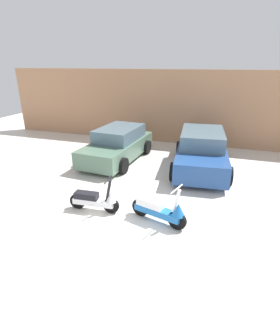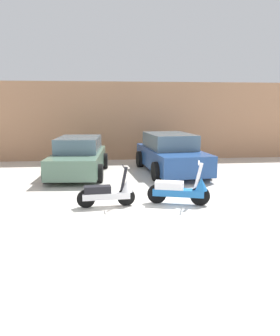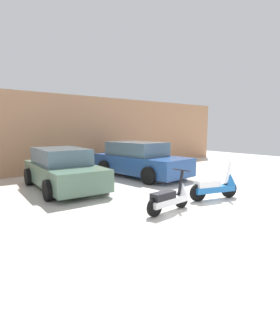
{
  "view_description": "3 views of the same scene",
  "coord_description": "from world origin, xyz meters",
  "px_view_note": "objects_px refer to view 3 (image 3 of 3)",
  "views": [
    {
      "loc": [
        1.95,
        -4.79,
        3.85
      ],
      "look_at": [
        -0.53,
        2.75,
        0.64
      ],
      "focal_mm": 28.0,
      "sensor_mm": 36.0,
      "label": 1
    },
    {
      "loc": [
        -1.23,
        -7.04,
        2.46
      ],
      "look_at": [
        -0.22,
        2.58,
        0.63
      ],
      "focal_mm": 35.0,
      "sensor_mm": 36.0,
      "label": 2
    },
    {
      "loc": [
        -5.64,
        -3.52,
        2.03
      ],
      "look_at": [
        -0.7,
        2.66,
        0.82
      ],
      "focal_mm": 28.0,
      "sensor_mm": 36.0,
      "label": 3
    }
  ],
  "objects_px": {
    "scooter_front_left": "(171,197)",
    "car_rear_center": "(140,160)",
    "car_rear_left": "(63,169)",
    "scooter_front_right": "(216,186)"
  },
  "relations": [
    {
      "from": "scooter_front_right",
      "to": "car_rear_center",
      "type": "height_order",
      "value": "car_rear_center"
    },
    {
      "from": "scooter_front_left",
      "to": "scooter_front_right",
      "type": "bearing_deg",
      "value": -4.6
    },
    {
      "from": "scooter_front_right",
      "to": "car_rear_center",
      "type": "xyz_separation_m",
      "value": [
        0.56,
        4.18,
        0.3
      ]
    },
    {
      "from": "car_rear_left",
      "to": "car_rear_center",
      "type": "distance_m",
      "value": 3.42
    },
    {
      "from": "scooter_front_left",
      "to": "car_rear_center",
      "type": "distance_m",
      "value": 4.81
    },
    {
      "from": "car_rear_left",
      "to": "car_rear_center",
      "type": "xyz_separation_m",
      "value": [
        3.42,
        0.11,
        0.04
      ]
    },
    {
      "from": "scooter_front_right",
      "to": "car_rear_left",
      "type": "distance_m",
      "value": 4.99
    },
    {
      "from": "scooter_front_left",
      "to": "scooter_front_right",
      "type": "relative_size",
      "value": 0.94
    },
    {
      "from": "scooter_front_left",
      "to": "car_rear_left",
      "type": "height_order",
      "value": "car_rear_left"
    },
    {
      "from": "car_rear_left",
      "to": "scooter_front_left",
      "type": "bearing_deg",
      "value": 18.42
    }
  ]
}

